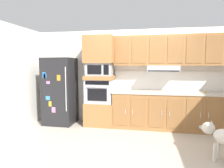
# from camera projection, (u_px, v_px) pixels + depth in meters

# --- Properties ---
(ground_plane) EXTENTS (9.60, 9.60, 0.00)m
(ground_plane) POSITION_uv_depth(u_px,v_px,m) (133.00, 137.00, 4.11)
(ground_plane) COLOR #B2A899
(back_kitchen_wall) EXTENTS (6.20, 0.12, 2.50)m
(back_kitchen_wall) POSITION_uv_depth(u_px,v_px,m) (136.00, 77.00, 5.07)
(back_kitchen_wall) COLOR silver
(back_kitchen_wall) RESTS_ON ground
(side_panel_left) EXTENTS (0.12, 7.10, 2.50)m
(side_panel_left) POSITION_uv_depth(u_px,v_px,m) (16.00, 79.00, 4.49)
(side_panel_left) COLOR silver
(side_panel_left) RESTS_ON ground
(refrigerator) EXTENTS (0.76, 0.73, 1.76)m
(refrigerator) POSITION_uv_depth(u_px,v_px,m) (60.00, 91.00, 5.05)
(refrigerator) COLOR black
(refrigerator) RESTS_ON ground
(oven_base_cabinet) EXTENTS (0.74, 0.62, 0.60)m
(oven_base_cabinet) POSITION_uv_depth(u_px,v_px,m) (100.00, 113.00, 4.98)
(oven_base_cabinet) COLOR #996638
(oven_base_cabinet) RESTS_ON ground
(built_in_oven) EXTENTS (0.70, 0.62, 0.60)m
(built_in_oven) POSITION_uv_depth(u_px,v_px,m) (100.00, 91.00, 4.92)
(built_in_oven) COLOR #A8AAAF
(built_in_oven) RESTS_ON oven_base_cabinet
(appliance_mid_shelf) EXTENTS (0.74, 0.62, 0.10)m
(appliance_mid_shelf) POSITION_uv_depth(u_px,v_px,m) (100.00, 78.00, 4.88)
(appliance_mid_shelf) COLOR #996638
(appliance_mid_shelf) RESTS_ON built_in_oven
(microwave) EXTENTS (0.64, 0.54, 0.32)m
(microwave) POSITION_uv_depth(u_px,v_px,m) (100.00, 69.00, 4.86)
(microwave) COLOR #A8AAAF
(microwave) RESTS_ON appliance_mid_shelf
(appliance_upper_cabinet) EXTENTS (0.74, 0.62, 0.68)m
(appliance_upper_cabinet) POSITION_uv_depth(u_px,v_px,m) (100.00, 50.00, 4.81)
(appliance_upper_cabinet) COLOR #996638
(appliance_upper_cabinet) RESTS_ON microwave
(lower_cabinet_run) EXTENTS (2.96, 0.63, 0.88)m
(lower_cabinet_run) POSITION_uv_depth(u_px,v_px,m) (173.00, 111.00, 4.63)
(lower_cabinet_run) COLOR #996638
(lower_cabinet_run) RESTS_ON ground
(countertop_slab) EXTENTS (3.00, 0.64, 0.04)m
(countertop_slab) POSITION_uv_depth(u_px,v_px,m) (174.00, 93.00, 4.58)
(countertop_slab) COLOR #BCB2A3
(countertop_slab) RESTS_ON lower_cabinet_run
(backsplash_panel) EXTENTS (3.00, 0.02, 0.50)m
(backsplash_panel) POSITION_uv_depth(u_px,v_px,m) (172.00, 81.00, 4.84)
(backsplash_panel) COLOR white
(backsplash_panel) RESTS_ON countertop_slab
(upper_cabinet_with_hood) EXTENTS (2.96, 0.48, 0.88)m
(upper_cabinet_with_hood) POSITION_uv_depth(u_px,v_px,m) (174.00, 52.00, 4.61)
(upper_cabinet_with_hood) COLOR #996638
(upper_cabinet_with_hood) RESTS_ON backsplash_panel
(screwdriver) EXTENTS (0.15, 0.13, 0.03)m
(screwdriver) POSITION_uv_depth(u_px,v_px,m) (206.00, 92.00, 4.49)
(screwdriver) COLOR yellow
(screwdriver) RESTS_ON countertop_slab
(dog) EXTENTS (0.65, 0.61, 0.63)m
(dog) POSITION_uv_depth(u_px,v_px,m) (223.00, 137.00, 3.03)
(dog) COLOR beige
(dog) RESTS_ON ground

